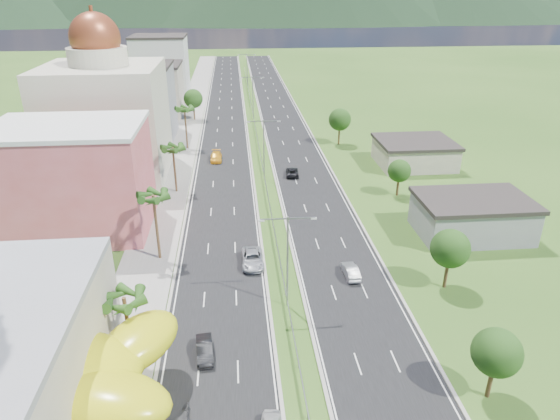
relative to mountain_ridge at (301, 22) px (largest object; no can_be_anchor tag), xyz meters
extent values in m
plane|color=#2D5119|center=(-60.00, -450.00, 0.00)|extent=(500.00, 500.00, 0.00)
cube|color=black|center=(-67.50, -360.00, 0.02)|extent=(11.00, 260.00, 0.04)
cube|color=black|center=(-52.50, -360.00, 0.02)|extent=(11.00, 260.00, 0.04)
cube|color=gray|center=(-77.00, -360.00, 0.06)|extent=(7.00, 260.00, 0.12)
cube|color=gray|center=(-60.00, -378.00, 0.62)|extent=(0.08, 216.00, 0.28)
cube|color=gray|center=(-60.00, -276.00, 0.35)|extent=(0.10, 0.12, 0.70)
cylinder|color=gray|center=(-60.00, -440.00, 5.50)|extent=(0.20, 0.20, 11.00)
cube|color=gray|center=(-61.44, -440.00, 10.80)|extent=(2.88, 0.12, 0.12)
cube|color=gray|center=(-58.56, -440.00, 10.80)|extent=(2.88, 0.12, 0.12)
cube|color=silver|center=(-62.72, -440.00, 10.70)|extent=(0.60, 0.25, 0.18)
cube|color=silver|center=(-57.28, -440.00, 10.70)|extent=(0.60, 0.25, 0.18)
cylinder|color=gray|center=(-60.00, -400.00, 5.50)|extent=(0.20, 0.20, 11.00)
cube|color=gray|center=(-61.44, -400.00, 10.80)|extent=(2.88, 0.12, 0.12)
cube|color=gray|center=(-58.56, -400.00, 10.80)|extent=(2.88, 0.12, 0.12)
cube|color=silver|center=(-62.72, -400.00, 10.70)|extent=(0.60, 0.25, 0.18)
cube|color=silver|center=(-57.28, -400.00, 10.70)|extent=(0.60, 0.25, 0.18)
cylinder|color=gray|center=(-60.00, -355.00, 5.50)|extent=(0.20, 0.20, 11.00)
cube|color=gray|center=(-61.44, -355.00, 10.80)|extent=(2.88, 0.12, 0.12)
cube|color=gray|center=(-58.56, -355.00, 10.80)|extent=(2.88, 0.12, 0.12)
cube|color=silver|center=(-62.72, -355.00, 10.70)|extent=(0.60, 0.25, 0.18)
cube|color=silver|center=(-57.28, -355.00, 10.70)|extent=(0.60, 0.25, 0.18)
cylinder|color=gray|center=(-60.00, -310.00, 5.50)|extent=(0.20, 0.20, 11.00)
cube|color=gray|center=(-61.44, -310.00, 10.80)|extent=(2.88, 0.12, 0.12)
cube|color=gray|center=(-58.56, -310.00, 10.80)|extent=(2.88, 0.12, 0.12)
cube|color=silver|center=(-62.72, -310.00, 10.70)|extent=(0.60, 0.25, 0.18)
cube|color=silver|center=(-57.28, -310.00, 10.70)|extent=(0.60, 0.25, 0.18)
cylinder|color=gray|center=(-84.00, -452.00, 2.00)|extent=(0.50, 0.50, 4.00)
cylinder|color=gray|center=(-75.00, -452.00, 2.00)|extent=(0.50, 0.50, 4.00)
cube|color=#C95253|center=(-88.00, -418.00, 7.50)|extent=(20.00, 15.00, 15.00)
cube|color=beige|center=(-88.00, -395.00, 10.00)|extent=(20.00, 20.00, 20.00)
cylinder|color=beige|center=(-88.00, -395.00, 21.50)|extent=(10.00, 10.00, 3.00)
sphere|color=brown|center=(-88.00, -395.00, 24.50)|extent=(8.40, 8.40, 8.40)
cube|color=gray|center=(-87.00, -370.00, 8.00)|extent=(16.00, 15.00, 16.00)
cube|color=#A89C8A|center=(-87.00, -348.00, 6.50)|extent=(16.00, 15.00, 13.00)
cube|color=silver|center=(-87.00, -325.00, 9.00)|extent=(16.00, 15.00, 18.00)
cube|color=gray|center=(-32.00, -425.00, 2.50)|extent=(15.00, 10.00, 5.00)
cube|color=#A89C8A|center=(-30.00, -395.00, 2.20)|extent=(14.00, 12.00, 4.40)
cylinder|color=#47301C|center=(-75.50, -448.00, 3.75)|extent=(0.36, 0.36, 7.50)
cylinder|color=#47301C|center=(-75.50, -428.00, 4.50)|extent=(0.36, 0.36, 9.00)
cylinder|color=#47301C|center=(-75.50, -405.00, 4.00)|extent=(0.36, 0.36, 8.00)
cylinder|color=#47301C|center=(-75.50, -380.00, 4.40)|extent=(0.36, 0.36, 8.80)
cylinder|color=#47301C|center=(-75.50, -355.00, 2.45)|extent=(0.40, 0.40, 4.90)
sphere|color=#254B17|center=(-75.50, -355.00, 5.60)|extent=(4.90, 4.90, 4.90)
cylinder|color=#47301C|center=(-44.00, -455.00, 2.10)|extent=(0.40, 0.40, 4.20)
sphere|color=#254B17|center=(-44.00, -455.00, 4.80)|extent=(4.20, 4.20, 4.20)
cylinder|color=#47301C|center=(-41.00, -438.00, 2.27)|extent=(0.40, 0.40, 4.55)
sphere|color=#254B17|center=(-41.00, -438.00, 5.20)|extent=(4.55, 4.55, 4.55)
cylinder|color=#47301C|center=(-38.00, -410.00, 1.92)|extent=(0.40, 0.40, 3.85)
sphere|color=#254B17|center=(-38.00, -410.00, 4.40)|extent=(3.85, 3.85, 3.85)
cylinder|color=#47301C|center=(-42.00, -380.00, 2.45)|extent=(0.40, 0.40, 4.90)
sphere|color=#254B17|center=(-42.00, -380.00, 5.60)|extent=(4.90, 4.90, 4.90)
imported|color=black|center=(-68.82, -447.52, 0.77)|extent=(1.90, 4.52, 1.45)
imported|color=#9FA1A7|center=(-63.48, -430.72, 0.85)|extent=(2.75, 5.86, 1.62)
imported|color=gold|center=(-69.06, -388.90, 0.83)|extent=(2.23, 5.46, 1.58)
imported|color=#94969B|center=(-51.60, -434.64, 0.77)|extent=(1.70, 4.47, 1.46)
imported|color=black|center=(-54.67, -398.90, 0.72)|extent=(2.65, 5.07, 1.36)
imported|color=black|center=(-69.89, -454.61, 0.61)|extent=(0.64, 1.81, 1.14)
camera|label=1|loc=(-65.12, -486.11, 32.94)|focal=32.00mm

